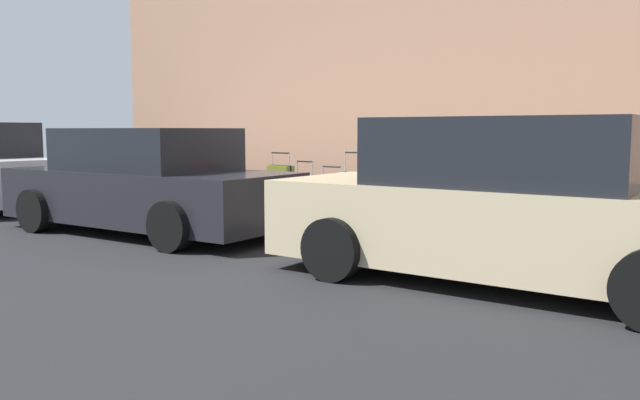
{
  "coord_description": "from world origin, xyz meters",
  "views": [
    {
      "loc": [
        -6.24,
        7.65,
        1.51
      ],
      "look_at": [
        -0.92,
        0.32,
        0.52
      ],
      "focal_mm": 35.98,
      "sensor_mm": 36.0,
      "label": 1
    }
  ],
  "objects_px": {
    "suitcase_olive_8": "(281,188)",
    "fire_hydrant": "(197,182)",
    "suitcase_red_3": "(416,197)",
    "parked_car_beige_0": "(506,207)",
    "suitcase_maroon_4": "(385,198)",
    "bollard_post": "(165,178)",
    "suitcase_silver_5": "(357,195)",
    "suitcase_navy_7": "(305,195)",
    "suitcase_teal_2": "(448,205)",
    "suitcase_olive_1": "(479,203)",
    "suitcase_black_6": "(332,199)",
    "suitcase_teal_9": "(257,194)",
    "suitcase_red_10": "(234,191)",
    "suitcase_navy_0": "(514,213)",
    "parked_car_charcoal_1": "(147,184)"
  },
  "relations": [
    {
      "from": "suitcase_navy_0",
      "to": "suitcase_olive_1",
      "type": "xyz_separation_m",
      "value": [
        0.5,
        -0.03,
        0.1
      ]
    },
    {
      "from": "suitcase_navy_0",
      "to": "parked_car_charcoal_1",
      "type": "xyz_separation_m",
      "value": [
        4.67,
        2.29,
        0.32
      ]
    },
    {
      "from": "suitcase_olive_1",
      "to": "parked_car_charcoal_1",
      "type": "distance_m",
      "value": 4.78
    },
    {
      "from": "suitcase_silver_5",
      "to": "suitcase_navy_7",
      "type": "height_order",
      "value": "suitcase_silver_5"
    },
    {
      "from": "suitcase_olive_1",
      "to": "bollard_post",
      "type": "xyz_separation_m",
      "value": [
        6.26,
        0.21,
        0.09
      ]
    },
    {
      "from": "suitcase_maroon_4",
      "to": "bollard_post",
      "type": "bearing_deg",
      "value": 1.56
    },
    {
      "from": "parked_car_charcoal_1",
      "to": "suitcase_navy_0",
      "type": "bearing_deg",
      "value": -153.93
    },
    {
      "from": "suitcase_olive_1",
      "to": "suitcase_black_6",
      "type": "height_order",
      "value": "suitcase_olive_1"
    },
    {
      "from": "suitcase_olive_8",
      "to": "fire_hydrant",
      "type": "distance_m",
      "value": 2.08
    },
    {
      "from": "suitcase_navy_0",
      "to": "suitcase_olive_1",
      "type": "bearing_deg",
      "value": -3.56
    },
    {
      "from": "suitcase_red_3",
      "to": "suitcase_teal_9",
      "type": "height_order",
      "value": "suitcase_red_3"
    },
    {
      "from": "suitcase_teal_2",
      "to": "suitcase_navy_7",
      "type": "relative_size",
      "value": 0.78
    },
    {
      "from": "suitcase_maroon_4",
      "to": "bollard_post",
      "type": "relative_size",
      "value": 0.82
    },
    {
      "from": "suitcase_olive_1",
      "to": "suitcase_teal_2",
      "type": "height_order",
      "value": "suitcase_olive_1"
    },
    {
      "from": "suitcase_teal_2",
      "to": "suitcase_olive_8",
      "type": "bearing_deg",
      "value": 1.58
    },
    {
      "from": "suitcase_silver_5",
      "to": "parked_car_beige_0",
      "type": "relative_size",
      "value": 0.22
    },
    {
      "from": "suitcase_navy_0",
      "to": "suitcase_red_10",
      "type": "relative_size",
      "value": 0.97
    },
    {
      "from": "suitcase_teal_2",
      "to": "fire_hydrant",
      "type": "bearing_deg",
      "value": 0.36
    },
    {
      "from": "suitcase_red_3",
      "to": "suitcase_maroon_4",
      "type": "bearing_deg",
      "value": 8.05
    },
    {
      "from": "suitcase_navy_0",
      "to": "suitcase_navy_7",
      "type": "height_order",
      "value": "suitcase_navy_7"
    },
    {
      "from": "parked_car_charcoal_1",
      "to": "suitcase_silver_5",
      "type": "bearing_deg",
      "value": -134.79
    },
    {
      "from": "bollard_post",
      "to": "suitcase_maroon_4",
      "type": "bearing_deg",
      "value": -178.44
    },
    {
      "from": "suitcase_navy_0",
      "to": "suitcase_teal_2",
      "type": "height_order",
      "value": "suitcase_navy_0"
    },
    {
      "from": "suitcase_navy_0",
      "to": "suitcase_teal_2",
      "type": "distance_m",
      "value": 0.96
    },
    {
      "from": "suitcase_olive_1",
      "to": "suitcase_black_6",
      "type": "xyz_separation_m",
      "value": [
        2.49,
        0.0,
        -0.1
      ]
    },
    {
      "from": "suitcase_teal_9",
      "to": "suitcase_red_10",
      "type": "relative_size",
      "value": 0.77
    },
    {
      "from": "suitcase_teal_9",
      "to": "suitcase_teal_2",
      "type": "bearing_deg",
      "value": -178.99
    },
    {
      "from": "suitcase_olive_1",
      "to": "suitcase_olive_8",
      "type": "height_order",
      "value": "suitcase_olive_8"
    },
    {
      "from": "suitcase_red_10",
      "to": "parked_car_beige_0",
      "type": "height_order",
      "value": "parked_car_beige_0"
    },
    {
      "from": "suitcase_red_3",
      "to": "parked_car_beige_0",
      "type": "xyz_separation_m",
      "value": [
        -2.17,
        2.31,
        0.23
      ]
    },
    {
      "from": "suitcase_teal_9",
      "to": "suitcase_navy_0",
      "type": "bearing_deg",
      "value": -179.25
    },
    {
      "from": "suitcase_red_3",
      "to": "suitcase_silver_5",
      "type": "bearing_deg",
      "value": 4.31
    },
    {
      "from": "suitcase_red_3",
      "to": "suitcase_navy_7",
      "type": "bearing_deg",
      "value": 2.47
    },
    {
      "from": "suitcase_teal_2",
      "to": "suitcase_red_10",
      "type": "bearing_deg",
      "value": 0.73
    },
    {
      "from": "suitcase_silver_5",
      "to": "suitcase_maroon_4",
      "type": "bearing_deg",
      "value": -179.29
    },
    {
      "from": "suitcase_olive_1",
      "to": "suitcase_red_10",
      "type": "height_order",
      "value": "suitcase_olive_1"
    },
    {
      "from": "suitcase_olive_8",
      "to": "suitcase_red_10",
      "type": "distance_m",
      "value": 1.11
    },
    {
      "from": "suitcase_olive_8",
      "to": "parked_car_beige_0",
      "type": "xyz_separation_m",
      "value": [
        -4.66,
        2.21,
        0.23
      ]
    },
    {
      "from": "suitcase_silver_5",
      "to": "fire_hydrant",
      "type": "relative_size",
      "value": 1.4
    },
    {
      "from": "fire_hydrant",
      "to": "suitcase_teal_2",
      "type": "bearing_deg",
      "value": -179.64
    },
    {
      "from": "suitcase_teal_2",
      "to": "bollard_post",
      "type": "xyz_separation_m",
      "value": [
        5.8,
        0.18,
        0.14
      ]
    },
    {
      "from": "suitcase_teal_9",
      "to": "fire_hydrant",
      "type": "distance_m",
      "value": 1.53
    },
    {
      "from": "suitcase_black_6",
      "to": "suitcase_navy_7",
      "type": "relative_size",
      "value": 0.91
    },
    {
      "from": "suitcase_black_6",
      "to": "suitcase_silver_5",
      "type": "bearing_deg",
      "value": 171.14
    },
    {
      "from": "suitcase_silver_5",
      "to": "suitcase_teal_2",
      "type": "bearing_deg",
      "value": -177.81
    },
    {
      "from": "suitcase_olive_8",
      "to": "suitcase_red_10",
      "type": "height_order",
      "value": "suitcase_olive_8"
    },
    {
      "from": "suitcase_navy_0",
      "to": "suitcase_navy_7",
      "type": "distance_m",
      "value": 3.46
    },
    {
      "from": "suitcase_navy_0",
      "to": "parked_car_beige_0",
      "type": "xyz_separation_m",
      "value": [
        -0.7,
        2.29,
        0.36
      ]
    },
    {
      "from": "suitcase_teal_9",
      "to": "fire_hydrant",
      "type": "bearing_deg",
      "value": -1.14
    },
    {
      "from": "suitcase_navy_7",
      "to": "bollard_post",
      "type": "relative_size",
      "value": 0.96
    }
  ]
}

